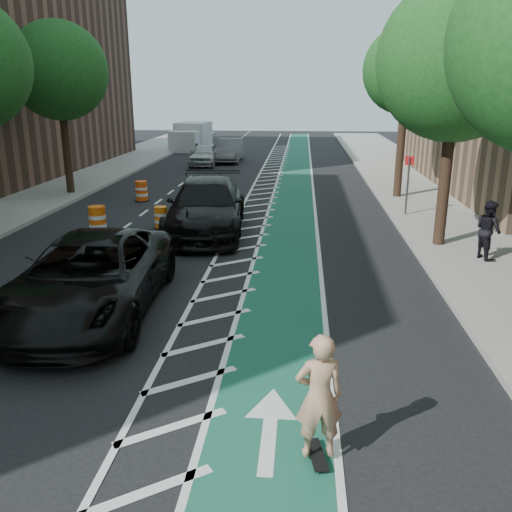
# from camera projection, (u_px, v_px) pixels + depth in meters

# --- Properties ---
(ground) EXTENTS (120.00, 120.00, 0.00)m
(ground) POSITION_uv_depth(u_px,v_px,m) (132.00, 343.00, 11.09)
(ground) COLOR black
(ground) RESTS_ON ground
(bike_lane) EXTENTS (2.00, 90.00, 0.01)m
(bike_lane) POSITION_uv_depth(u_px,v_px,m) (290.00, 227.00, 20.37)
(bike_lane) COLOR #164F37
(bike_lane) RESTS_ON ground
(buffer_strip) EXTENTS (1.40, 90.00, 0.01)m
(buffer_strip) POSITION_uv_depth(u_px,v_px,m) (250.00, 227.00, 20.50)
(buffer_strip) COLOR silver
(buffer_strip) RESTS_ON ground
(sidewalk_right) EXTENTS (5.00, 90.00, 0.15)m
(sidewalk_right) POSITION_uv_depth(u_px,v_px,m) (467.00, 229.00, 19.83)
(sidewalk_right) COLOR gray
(sidewalk_right) RESTS_ON ground
(curb_right) EXTENTS (0.12, 90.00, 0.16)m
(curb_right) POSITION_uv_depth(u_px,v_px,m) (400.00, 228.00, 20.03)
(curb_right) COLOR gray
(curb_right) RESTS_ON ground
(curb_left) EXTENTS (0.12, 90.00, 0.16)m
(curb_left) POSITION_uv_depth(u_px,v_px,m) (33.00, 220.00, 21.16)
(curb_left) COLOR gray
(curb_left) RESTS_ON ground
(tree_r_c) EXTENTS (4.20, 4.20, 7.90)m
(tree_r_c) POSITION_uv_depth(u_px,v_px,m) (454.00, 62.00, 16.38)
(tree_r_c) COLOR #382619
(tree_r_c) RESTS_ON ground
(tree_r_d) EXTENTS (4.20, 4.20, 7.90)m
(tree_r_d) POSITION_uv_depth(u_px,v_px,m) (406.00, 71.00, 24.00)
(tree_r_d) COLOR #382619
(tree_r_d) RESTS_ON ground
(tree_l_d) EXTENTS (4.20, 4.20, 7.90)m
(tree_l_d) POSITION_uv_depth(u_px,v_px,m) (62.00, 72.00, 25.27)
(tree_l_d) COLOR #382619
(tree_l_d) RESTS_ON ground
(sign_post) EXTENTS (0.35, 0.08, 2.47)m
(sign_post) POSITION_uv_depth(u_px,v_px,m) (408.00, 185.00, 21.51)
(sign_post) COLOR #4C4C4C
(sign_post) RESTS_ON ground
(skateboard) EXTENTS (0.33, 0.73, 0.10)m
(skateboard) POSITION_uv_depth(u_px,v_px,m) (317.00, 455.00, 7.58)
(skateboard) COLOR black
(skateboard) RESTS_ON ground
(skateboarder) EXTENTS (0.74, 0.55, 1.83)m
(skateboarder) POSITION_uv_depth(u_px,v_px,m) (319.00, 396.00, 7.30)
(skateboarder) COLOR tan
(skateboarder) RESTS_ON skateboard
(suv_near) EXTENTS (3.28, 6.54, 1.78)m
(suv_near) POSITION_uv_depth(u_px,v_px,m) (90.00, 276.00, 12.35)
(suv_near) COLOR black
(suv_near) RESTS_ON ground
(suv_far) EXTENTS (3.11, 6.65, 1.88)m
(suv_far) POSITION_uv_depth(u_px,v_px,m) (206.00, 207.00, 19.48)
(suv_far) COLOR black
(suv_far) RESTS_ON ground
(car_silver) EXTENTS (1.77, 4.31, 1.46)m
(car_silver) POSITION_uv_depth(u_px,v_px,m) (205.00, 154.00, 37.01)
(car_silver) COLOR #A8A9AD
(car_silver) RESTS_ON ground
(car_grey) EXTENTS (1.76, 4.92, 1.61)m
(car_grey) POSITION_uv_depth(u_px,v_px,m) (229.00, 150.00, 38.81)
(car_grey) COLOR slate
(car_grey) RESTS_ON ground
(pedestrian) EXTENTS (0.89, 1.01, 1.74)m
(pedestrian) POSITION_uv_depth(u_px,v_px,m) (488.00, 230.00, 15.92)
(pedestrian) COLOR black
(pedestrian) RESTS_ON sidewalk_right
(box_truck) EXTENTS (2.85, 5.64, 2.27)m
(box_truck) POSITION_uv_depth(u_px,v_px,m) (191.00, 137.00, 46.52)
(box_truck) COLOR silver
(box_truck) RESTS_ON ground
(barrel_a) EXTENTS (0.76, 0.76, 1.03)m
(barrel_a) POSITION_uv_depth(u_px,v_px,m) (98.00, 221.00, 19.22)
(barrel_a) COLOR #EC5C0C
(barrel_a) RESTS_ON ground
(barrel_b) EXTENTS (0.60, 0.60, 0.82)m
(barrel_b) POSITION_uv_depth(u_px,v_px,m) (161.00, 218.00, 20.17)
(barrel_b) COLOR orange
(barrel_b) RESTS_ON ground
(barrel_c) EXTENTS (0.68, 0.68, 0.93)m
(barrel_c) POSITION_uv_depth(u_px,v_px,m) (142.00, 192.00, 25.10)
(barrel_c) COLOR #F34B0C
(barrel_c) RESTS_ON ground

